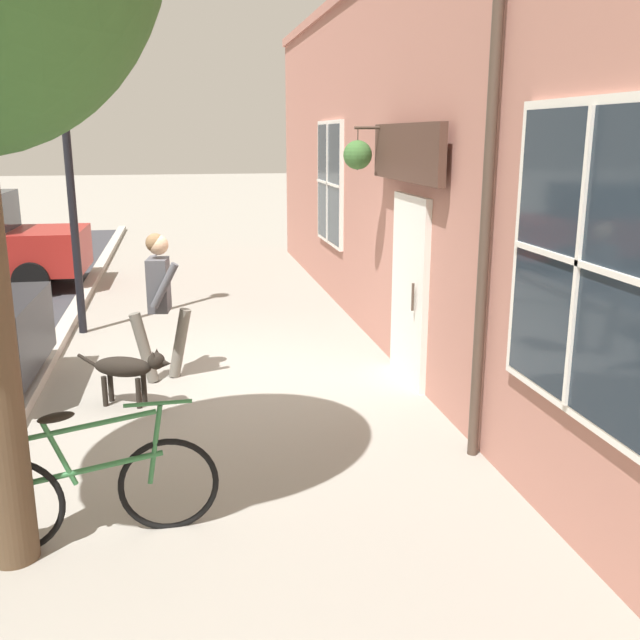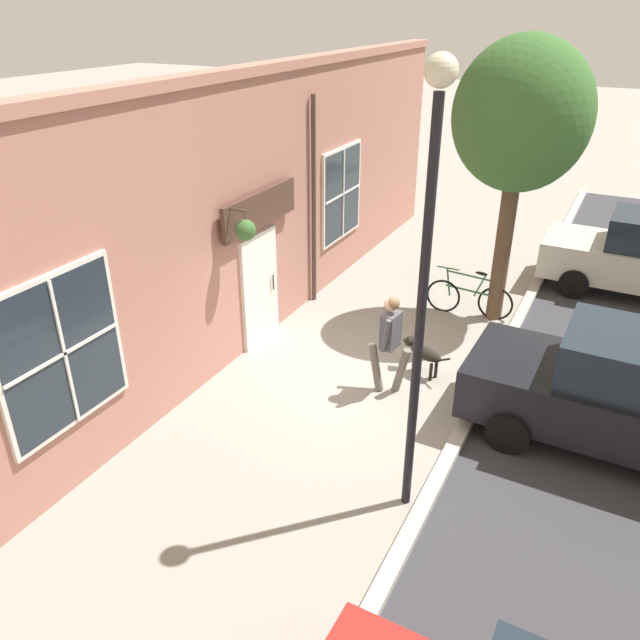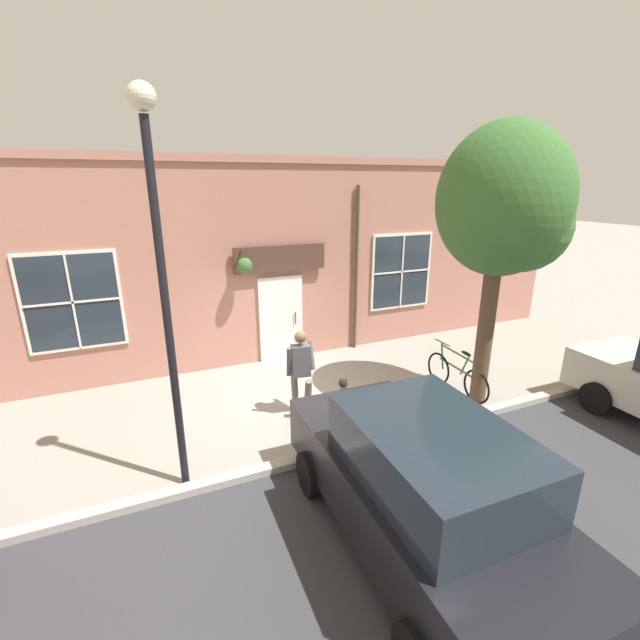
{
  "view_description": "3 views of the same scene",
  "coord_description": "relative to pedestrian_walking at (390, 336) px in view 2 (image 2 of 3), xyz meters",
  "views": [
    {
      "loc": [
        0.32,
        7.89,
        2.73
      ],
      "look_at": [
        -1.04,
        1.0,
        0.9
      ],
      "focal_mm": 40.0,
      "sensor_mm": 36.0,
      "label": 1
    },
    {
      "loc": [
        3.54,
        -8.24,
        5.7
      ],
      "look_at": [
        -0.82,
        0.22,
        0.82
      ],
      "focal_mm": 35.0,
      "sensor_mm": 36.0,
      "label": 2
    },
    {
      "loc": [
        7.38,
        -2.63,
        4.23
      ],
      "look_at": [
        -0.71,
        0.85,
        1.39
      ],
      "focal_mm": 24.0,
      "sensor_mm": 36.0,
      "label": 3
    }
  ],
  "objects": [
    {
      "name": "parked_car_mid_block",
      "position": [
        3.48,
        0.18,
        -0.14
      ],
      "size": [
        4.33,
        2.0,
        1.75
      ],
      "color": "black",
      "rests_on": "ground_plane"
    },
    {
      "name": "ground_plane",
      "position": [
        -0.58,
        0.09,
        -1.02
      ],
      "size": [
        90.0,
        90.0,
        0.0
      ],
      "primitive_type": "plane",
      "color": "gray"
    },
    {
      "name": "street_lamp",
      "position": [
        1.17,
        -2.28,
        2.41
      ],
      "size": [
        0.32,
        0.32,
        5.31
      ],
      "color": "black",
      "rests_on": "ground_plane"
    },
    {
      "name": "storefront_facade",
      "position": [
        -2.92,
        0.1,
        1.39
      ],
      "size": [
        0.95,
        18.0,
        4.8
      ],
      "color": "#B27566",
      "rests_on": "ground_plane"
    },
    {
      "name": "street_tree_by_curb",
      "position": [
        0.97,
        3.55,
        2.78
      ],
      "size": [
        2.43,
        2.24,
        5.27
      ],
      "color": "brown",
      "rests_on": "ground_plane"
    },
    {
      "name": "pedestrian_walking",
      "position": [
        0.0,
        0.0,
        0.0
      ],
      "size": [
        0.71,
        0.59,
        1.69
      ],
      "color": "#6B665B",
      "rests_on": "ground_plane"
    },
    {
      "name": "dog_on_leash",
      "position": [
        0.33,
        0.76,
        -0.61
      ],
      "size": [
        0.98,
        0.44,
        0.61
      ],
      "color": "black",
      "rests_on": "ground_plane"
    },
    {
      "name": "leaning_bicycle",
      "position": [
        0.42,
        3.34,
        -0.64
      ],
      "size": [
        1.74,
        0.18,
        0.99
      ],
      "color": "black",
      "rests_on": "ground_plane"
    }
  ]
}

